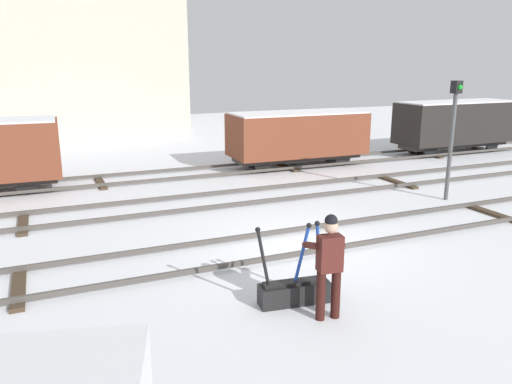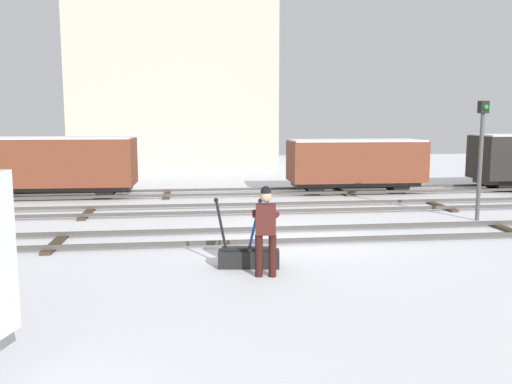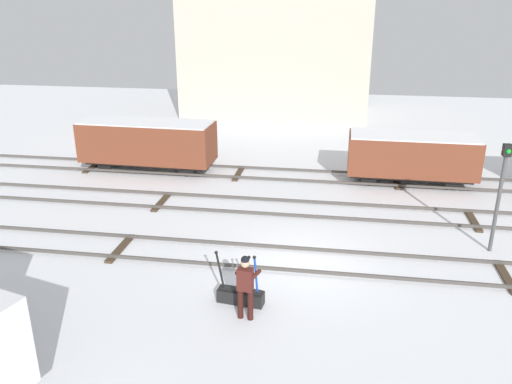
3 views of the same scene
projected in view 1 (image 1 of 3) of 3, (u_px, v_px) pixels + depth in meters
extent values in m
plane|color=white|center=(302.00, 245.00, 11.40)|extent=(60.00, 60.00, 0.00)
cube|color=#4C4742|center=(318.00, 250.00, 10.73)|extent=(44.00, 0.07, 0.10)
cube|color=#4C4742|center=(288.00, 230.00, 12.01)|extent=(44.00, 0.07, 0.10)
cube|color=#423323|center=(19.00, 287.00, 9.16)|extent=(0.24, 1.94, 0.08)
cube|color=#423323|center=(493.00, 214.00, 13.63)|extent=(0.24, 1.94, 0.08)
cube|color=#4C4742|center=(247.00, 203.00, 14.36)|extent=(44.00, 0.07, 0.10)
cube|color=#4C4742|center=(229.00, 191.00, 15.64)|extent=(44.00, 0.07, 0.10)
cube|color=#423323|center=(23.00, 224.00, 12.79)|extent=(0.24, 1.94, 0.08)
cube|color=#423323|center=(397.00, 182.00, 17.26)|extent=(0.24, 1.94, 0.08)
cube|color=#4C4742|center=(206.00, 176.00, 17.82)|extent=(44.00, 0.07, 0.10)
cube|color=#4C4742|center=(194.00, 168.00, 19.11)|extent=(44.00, 0.07, 0.10)
cube|color=#423323|center=(101.00, 183.00, 17.15)|extent=(0.24, 1.94, 0.08)
cube|color=#423323|center=(285.00, 166.00, 19.83)|extent=(0.24, 1.94, 0.08)
cube|color=#423323|center=(426.00, 154.00, 22.51)|extent=(0.24, 1.94, 0.08)
cube|color=black|center=(294.00, 293.00, 8.62)|extent=(1.28, 0.51, 0.36)
cube|color=black|center=(295.00, 282.00, 8.57)|extent=(1.13, 0.34, 0.06)
cylinder|color=black|center=(263.00, 259.00, 8.30)|extent=(0.25, 0.09, 1.04)
sphere|color=black|center=(258.00, 230.00, 8.14)|extent=(0.09, 0.09, 0.09)
cylinder|color=#1E47B7|center=(302.00, 255.00, 8.48)|extent=(0.29, 0.09, 1.04)
sphere|color=black|center=(309.00, 226.00, 8.38)|extent=(0.09, 0.09, 0.09)
cylinder|color=#1E47B7|center=(319.00, 252.00, 8.55)|extent=(0.15, 0.07, 1.05)
sphere|color=black|center=(317.00, 223.00, 8.41)|extent=(0.09, 0.09, 0.09)
cylinder|color=#351511|center=(321.00, 296.00, 8.01)|extent=(0.15, 0.15, 0.83)
cylinder|color=#351511|center=(336.00, 294.00, 8.08)|extent=(0.15, 0.15, 0.83)
cube|color=#4C1E19|center=(330.00, 253.00, 7.87)|extent=(0.41, 0.29, 0.59)
sphere|color=tan|center=(331.00, 226.00, 7.76)|extent=(0.22, 0.22, 0.22)
sphere|color=black|center=(331.00, 221.00, 7.73)|extent=(0.20, 0.20, 0.20)
cylinder|color=#4C1E19|center=(311.00, 245.00, 8.04)|extent=(0.18, 0.57, 0.27)
cylinder|color=#4C1E19|center=(335.00, 244.00, 8.16)|extent=(0.18, 0.57, 0.23)
cylinder|color=#4C4C4C|center=(451.00, 148.00, 14.80)|extent=(0.12, 0.12, 3.16)
cube|color=black|center=(457.00, 87.00, 14.36)|extent=(0.24, 0.24, 0.36)
sphere|color=green|center=(460.00, 87.00, 14.24)|extent=(0.14, 0.14, 0.14)
cube|color=beige|center=(67.00, 39.00, 28.03)|extent=(12.11, 6.61, 10.55)
cylinder|color=black|center=(27.00, 184.00, 15.66)|extent=(0.70, 0.12, 0.70)
cylinder|color=black|center=(28.00, 177.00, 16.65)|extent=(0.70, 0.12, 0.70)
cube|color=#2D2B28|center=(297.00, 157.00, 19.94)|extent=(5.10, 1.32, 0.20)
cube|color=brown|center=(298.00, 134.00, 19.71)|extent=(5.38, 2.15, 1.60)
cube|color=white|center=(298.00, 113.00, 19.50)|extent=(5.27, 2.07, 0.06)
cylinder|color=black|center=(263.00, 164.00, 18.80)|extent=(0.70, 0.11, 0.70)
cylinder|color=black|center=(251.00, 158.00, 19.82)|extent=(0.70, 0.11, 0.70)
cylinder|color=black|center=(343.00, 157.00, 20.08)|extent=(0.70, 0.11, 0.70)
cylinder|color=black|center=(328.00, 153.00, 21.10)|extent=(0.70, 0.11, 0.70)
cube|color=#2D2B28|center=(453.00, 144.00, 23.01)|extent=(5.40, 1.20, 0.20)
cube|color=black|center=(455.00, 122.00, 22.76)|extent=(5.69, 1.96, 1.79)
cube|color=white|center=(458.00, 102.00, 22.53)|extent=(5.57, 1.89, 0.06)
cylinder|color=black|center=(430.00, 150.00, 21.84)|extent=(0.70, 0.11, 0.70)
cylinder|color=black|center=(414.00, 146.00, 22.77)|extent=(0.70, 0.11, 0.70)
cylinder|color=black|center=(492.00, 144.00, 23.27)|extent=(0.70, 0.11, 0.70)
cylinder|color=black|center=(474.00, 141.00, 24.20)|extent=(0.70, 0.11, 0.70)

